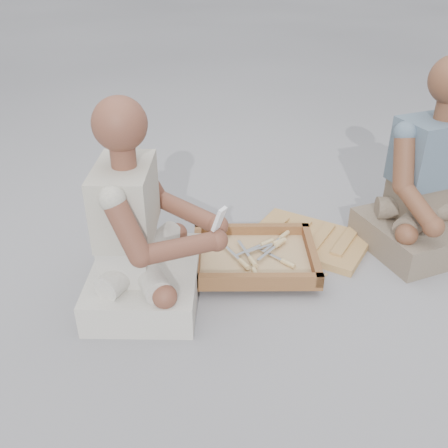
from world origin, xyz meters
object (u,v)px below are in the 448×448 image
(tool_tray, at_px, (254,257))
(craftsman, at_px, (140,236))
(carved_panel, at_px, (309,239))
(companion, at_px, (433,188))

(tool_tray, height_order, craftsman, craftsman)
(carved_panel, relative_size, tool_tray, 0.82)
(carved_panel, height_order, tool_tray, tool_tray)
(craftsman, bearing_deg, companion, 108.36)
(tool_tray, xyz_separation_m, companion, (0.73, 0.48, 0.24))
(carved_panel, distance_m, tool_tray, 0.36)
(carved_panel, height_order, craftsman, craftsman)
(carved_panel, relative_size, companion, 0.61)
(companion, bearing_deg, craftsman, -4.87)
(craftsman, bearing_deg, tool_tray, 113.65)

